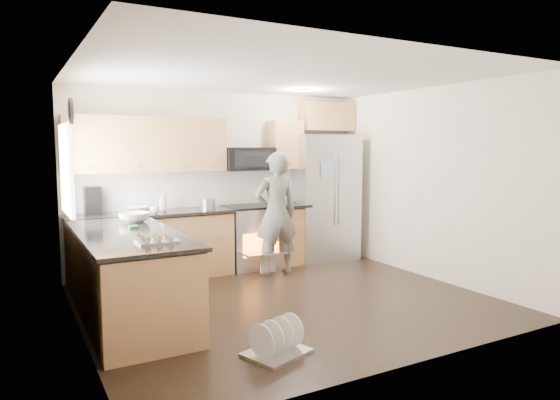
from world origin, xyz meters
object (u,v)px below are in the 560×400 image
stove_range (251,222)px  dish_rack (277,345)px  refrigerator (323,197)px  person (276,213)px

stove_range → dish_rack: bearing=-111.6°
stove_range → refrigerator: bearing=0.3°
stove_range → refrigerator: (1.29, 0.01, 0.32)m
stove_range → person: bearing=-74.4°
stove_range → refrigerator: size_ratio=0.90×
person → dish_rack: 2.91m
refrigerator → dish_rack: refrigerator is taller
refrigerator → dish_rack: 3.98m
person → stove_range: bearing=-69.7°
refrigerator → person: (-1.14, -0.52, -0.13)m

